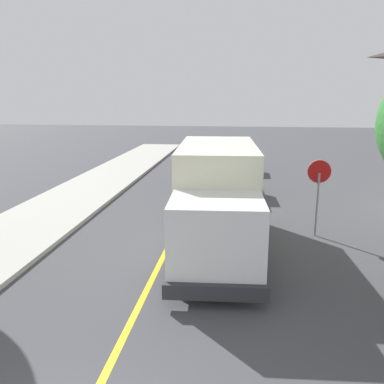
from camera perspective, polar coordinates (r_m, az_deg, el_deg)
name	(u,v)px	position (r m, az deg, el deg)	size (l,w,h in m)	color
centre_line_yellow	(178,227)	(14.62, -2.08, -5.09)	(0.16, 56.00, 0.01)	gold
box_truck	(217,193)	(12.31, 3.63, -0.17)	(2.81, 7.31, 3.20)	#F2EDCC
parked_car_near	(228,178)	(19.58, 5.23, 2.08)	(1.98, 4.47, 1.67)	#4C564C
parked_car_mid	(232,159)	(25.55, 5.81, 4.79)	(1.89, 4.44, 1.67)	maroon
stop_sign	(318,183)	(13.95, 17.75, 1.22)	(0.80, 0.10, 2.65)	gray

